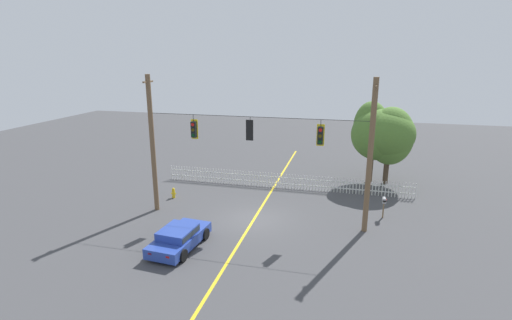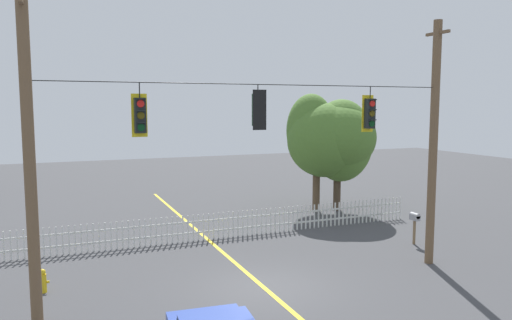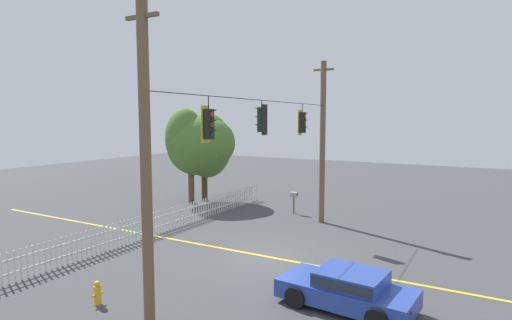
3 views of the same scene
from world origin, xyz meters
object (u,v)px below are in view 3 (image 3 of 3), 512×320
at_px(traffic_signal_southbound_primary, 208,124).
at_px(fire_hydrant, 98,293).
at_px(traffic_signal_northbound_primary, 262,120).
at_px(autumn_maple_mid, 207,144).
at_px(roadside_mailbox, 294,196).
at_px(autumn_maple_near_fence, 193,143).
at_px(parked_car, 348,288).
at_px(traffic_signal_northbound_secondary, 302,122).

distance_m(traffic_signal_southbound_primary, fire_hydrant, 6.18).
bearing_deg(traffic_signal_northbound_primary, autumn_maple_mid, 46.60).
bearing_deg(traffic_signal_southbound_primary, roadside_mailbox, 10.76).
bearing_deg(traffic_signal_southbound_primary, fire_hydrant, 140.70).
bearing_deg(autumn_maple_near_fence, traffic_signal_southbound_primary, -139.75).
height_order(traffic_signal_southbound_primary, autumn_maple_mid, traffic_signal_southbound_primary).
height_order(autumn_maple_mid, parked_car, autumn_maple_mid).
relative_size(traffic_signal_northbound_secondary, roadside_mailbox, 1.14).
distance_m(traffic_signal_northbound_secondary, autumn_maple_near_fence, 10.14).
distance_m(traffic_signal_northbound_secondary, autumn_maple_mid, 10.15).
height_order(traffic_signal_northbound_primary, traffic_signal_northbound_secondary, same).
distance_m(traffic_signal_southbound_primary, parked_car, 6.62).
height_order(parked_car, fire_hydrant, parked_car).
height_order(traffic_signal_northbound_primary, autumn_maple_mid, traffic_signal_northbound_primary).
xyz_separation_m(traffic_signal_northbound_primary, autumn_maple_mid, (8.51, 9.00, -1.67)).
xyz_separation_m(traffic_signal_northbound_secondary, autumn_maple_near_fence, (3.54, 9.38, -1.45)).
relative_size(autumn_maple_near_fence, fire_hydrant, 8.58).
distance_m(traffic_signal_southbound_primary, roadside_mailbox, 12.44).
bearing_deg(fire_hydrant, traffic_signal_northbound_secondary, -12.22).
bearing_deg(traffic_signal_northbound_primary, autumn_maple_near_fence, 51.15).
bearing_deg(roadside_mailbox, autumn_maple_mid, 85.07).
bearing_deg(parked_car, autumn_maple_mid, 50.14).
xyz_separation_m(parked_car, roadside_mailbox, (10.61, 6.60, 0.47)).
bearing_deg(parked_car, traffic_signal_northbound_primary, 58.68).
relative_size(autumn_maple_near_fence, roadside_mailbox, 4.81).
xyz_separation_m(traffic_signal_southbound_primary, autumn_maple_near_fence, (11.09, 9.38, -1.44)).
distance_m(autumn_maple_near_fence, fire_hydrant, 15.97).
xyz_separation_m(traffic_signal_northbound_primary, fire_hydrant, (-6.22, 2.24, -5.23)).
xyz_separation_m(parked_car, fire_hydrant, (-3.54, 6.65, -0.24)).
height_order(traffic_signal_northbound_primary, roadside_mailbox, traffic_signal_northbound_primary).
bearing_deg(parked_car, fire_hydrant, 118.03).
height_order(traffic_signal_northbound_primary, autumn_maple_near_fence, autumn_maple_near_fence).
bearing_deg(parked_car, autumn_maple_near_fence, 53.40).
xyz_separation_m(traffic_signal_southbound_primary, traffic_signal_northbound_primary, (3.51, -0.02, 0.14)).
distance_m(traffic_signal_northbound_secondary, fire_hydrant, 11.66).
relative_size(traffic_signal_northbound_secondary, fire_hydrant, 2.04).
bearing_deg(fire_hydrant, autumn_maple_mid, 24.64).
bearing_deg(traffic_signal_southbound_primary, traffic_signal_northbound_primary, -0.32).
xyz_separation_m(autumn_maple_near_fence, autumn_maple_mid, (0.94, -0.40, -0.09)).
bearing_deg(traffic_signal_southbound_primary, autumn_maple_mid, 36.76).
height_order(traffic_signal_northbound_secondary, fire_hydrant, traffic_signal_northbound_secondary).
xyz_separation_m(autumn_maple_mid, roadside_mailbox, (-0.59, -6.81, -2.85)).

